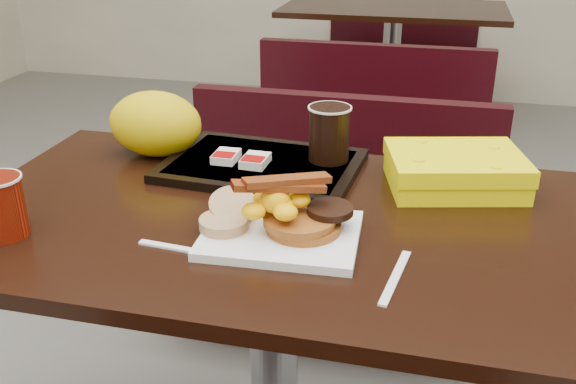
% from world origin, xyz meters
% --- Properties ---
extents(table_near, '(1.20, 0.70, 0.75)m').
position_xyz_m(table_near, '(0.00, 0.00, 0.38)').
color(table_near, black).
rests_on(table_near, floor).
extents(bench_near_n, '(1.00, 0.46, 0.72)m').
position_xyz_m(bench_near_n, '(0.00, 0.70, 0.36)').
color(bench_near_n, black).
rests_on(bench_near_n, floor).
extents(table_far, '(1.20, 0.70, 0.75)m').
position_xyz_m(table_far, '(0.00, 2.60, 0.38)').
color(table_far, black).
rests_on(table_far, floor).
extents(bench_far_s, '(1.00, 0.46, 0.72)m').
position_xyz_m(bench_far_s, '(0.00, 1.90, 0.36)').
color(bench_far_s, black).
rests_on(bench_far_s, floor).
extents(bench_far_n, '(1.00, 0.46, 0.72)m').
position_xyz_m(bench_far_n, '(0.00, 3.30, 0.36)').
color(bench_far_n, black).
rests_on(bench_far_n, floor).
extents(platter, '(0.28, 0.22, 0.02)m').
position_xyz_m(platter, '(0.04, -0.09, 0.76)').
color(platter, white).
rests_on(platter, table_near).
extents(pancake_stack, '(0.14, 0.14, 0.03)m').
position_xyz_m(pancake_stack, '(0.08, -0.07, 0.78)').
color(pancake_stack, '#934C18').
rests_on(pancake_stack, platter).
extents(sausage_patty, '(0.09, 0.09, 0.01)m').
position_xyz_m(sausage_patty, '(0.12, -0.05, 0.80)').
color(sausage_patty, black).
rests_on(sausage_patty, pancake_stack).
extents(scrambled_eggs, '(0.11, 0.10, 0.05)m').
position_xyz_m(scrambled_eggs, '(0.03, -0.08, 0.82)').
color(scrambled_eggs, '#FFAB05').
rests_on(scrambled_eggs, pancake_stack).
extents(bacon_strips, '(0.18, 0.14, 0.01)m').
position_xyz_m(bacon_strips, '(0.03, -0.08, 0.85)').
color(bacon_strips, '#440B04').
rests_on(bacon_strips, scrambled_eggs).
extents(muffin_bottom, '(0.09, 0.09, 0.02)m').
position_xyz_m(muffin_bottom, '(-0.06, -0.10, 0.78)').
color(muffin_bottom, tan).
rests_on(muffin_bottom, platter).
extents(muffin_top, '(0.11, 0.11, 0.05)m').
position_xyz_m(muffin_top, '(-0.06, -0.06, 0.79)').
color(muffin_top, tan).
rests_on(muffin_top, platter).
extents(coffee_cup_near, '(0.10, 0.10, 0.11)m').
position_xyz_m(coffee_cup_near, '(-0.43, -0.19, 0.80)').
color(coffee_cup_near, '#941905').
rests_on(coffee_cup_near, table_near).
extents(fork, '(0.14, 0.04, 0.00)m').
position_xyz_m(fork, '(-0.14, -0.16, 0.75)').
color(fork, white).
rests_on(fork, table_near).
extents(knife, '(0.04, 0.17, 0.00)m').
position_xyz_m(knife, '(0.24, -0.17, 0.75)').
color(knife, white).
rests_on(knife, table_near).
extents(condiment_ketchup, '(0.04, 0.03, 0.01)m').
position_xyz_m(condiment_ketchup, '(-0.07, 0.05, 0.75)').
color(condiment_ketchup, '#8C0504').
rests_on(condiment_ketchup, table_near).
extents(tray, '(0.43, 0.32, 0.02)m').
position_xyz_m(tray, '(-0.08, 0.20, 0.76)').
color(tray, black).
rests_on(tray, table_near).
extents(hashbrown_sleeve_left, '(0.05, 0.07, 0.02)m').
position_xyz_m(hashbrown_sleeve_left, '(-0.15, 0.19, 0.78)').
color(hashbrown_sleeve_left, silver).
rests_on(hashbrown_sleeve_left, tray).
extents(hashbrown_sleeve_right, '(0.05, 0.07, 0.02)m').
position_xyz_m(hashbrown_sleeve_right, '(-0.09, 0.18, 0.78)').
color(hashbrown_sleeve_right, silver).
rests_on(hashbrown_sleeve_right, tray).
extents(coffee_cup_far, '(0.10, 0.10, 0.12)m').
position_xyz_m(coffee_cup_far, '(0.06, 0.25, 0.83)').
color(coffee_cup_far, black).
rests_on(coffee_cup_far, tray).
extents(clamshell, '(0.31, 0.26, 0.07)m').
position_xyz_m(clamshell, '(0.33, 0.21, 0.79)').
color(clamshell, '#F5E804').
rests_on(clamshell, table_near).
extents(paper_bag, '(0.24, 0.20, 0.15)m').
position_xyz_m(paper_bag, '(-0.34, 0.24, 0.82)').
color(paper_bag, '#D1A506').
rests_on(paper_bag, table_near).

